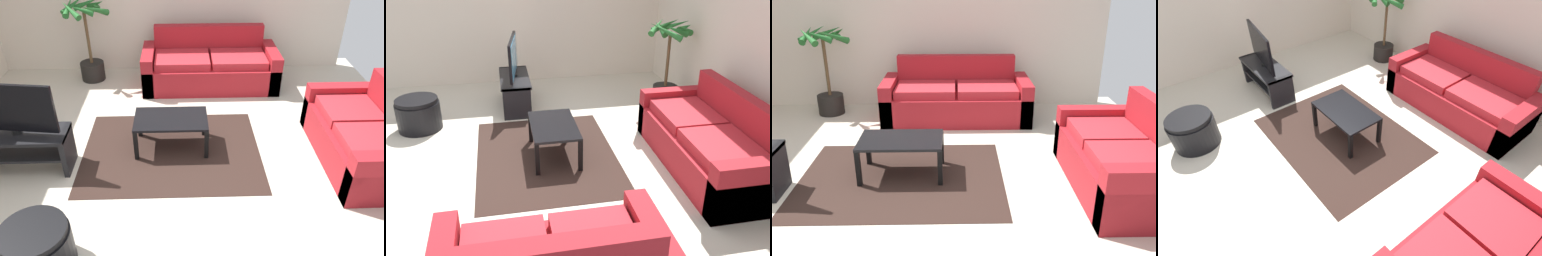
% 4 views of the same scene
% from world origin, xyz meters
% --- Properties ---
extents(ground_plane, '(6.60, 6.60, 0.00)m').
position_xyz_m(ground_plane, '(0.00, 0.00, 0.00)').
color(ground_plane, beige).
extents(wall_back, '(6.00, 0.06, 2.70)m').
position_xyz_m(wall_back, '(0.00, 3.00, 1.35)').
color(wall_back, beige).
rests_on(wall_back, ground).
extents(couch_main, '(2.15, 0.90, 0.90)m').
position_xyz_m(couch_main, '(0.60, 2.28, 0.30)').
color(couch_main, maroon).
rests_on(couch_main, ground).
extents(tv_stand, '(1.10, 0.45, 0.49)m').
position_xyz_m(tv_stand, '(-1.71, 0.17, 0.32)').
color(tv_stand, black).
rests_on(tv_stand, ground).
extents(tv, '(1.00, 0.17, 0.61)m').
position_xyz_m(tv, '(-1.71, 0.18, 0.81)').
color(tv, black).
rests_on(tv, tv_stand).
extents(coffee_table, '(0.90, 0.55, 0.42)m').
position_xyz_m(coffee_table, '(0.00, 0.55, 0.36)').
color(coffee_table, black).
rests_on(coffee_table, ground).
extents(area_rug, '(2.20, 1.70, 0.01)m').
position_xyz_m(area_rug, '(0.00, 0.45, 0.00)').
color(area_rug, black).
rests_on(area_rug, ground).
extents(potted_palm, '(0.77, 0.76, 1.36)m').
position_xyz_m(potted_palm, '(-1.36, 2.55, 0.62)').
color(potted_palm, black).
rests_on(potted_palm, ground).
extents(ottoman, '(0.60, 0.60, 0.46)m').
position_xyz_m(ottoman, '(-1.12, -1.21, 0.22)').
color(ottoman, black).
rests_on(ottoman, ground).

